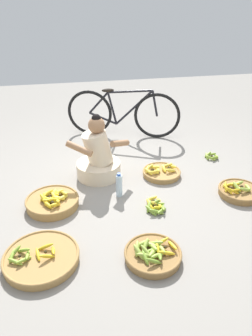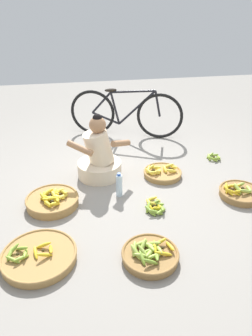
# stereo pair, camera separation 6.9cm
# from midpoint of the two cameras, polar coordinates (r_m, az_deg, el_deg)

# --- Properties ---
(ground_plane) EXTENTS (10.00, 10.00, 0.00)m
(ground_plane) POSITION_cam_midpoint_polar(r_m,az_deg,el_deg) (3.55, -1.22, -3.42)
(ground_plane) COLOR gray
(vendor_woman_front) EXTENTS (0.74, 0.52, 0.77)m
(vendor_woman_front) POSITION_cam_midpoint_polar(r_m,az_deg,el_deg) (3.65, -5.65, 1.91)
(vendor_woman_front) COLOR beige
(vendor_woman_front) RESTS_ON ground
(bicycle_leaning) EXTENTS (1.62, 0.63, 0.73)m
(bicycle_leaning) POSITION_cam_midpoint_polar(r_m,az_deg,el_deg) (4.73, -1.04, 9.95)
(bicycle_leaning) COLOR black
(bicycle_leaning) RESTS_ON ground
(banana_basket_near_bicycle) EXTENTS (0.62, 0.62, 0.13)m
(banana_basket_near_bicycle) POSITION_cam_midpoint_polar(r_m,az_deg,el_deg) (2.73, -16.01, -15.46)
(banana_basket_near_bicycle) COLOR #A87F47
(banana_basket_near_bicycle) RESTS_ON ground
(banana_basket_mid_right) EXTENTS (0.46, 0.46, 0.15)m
(banana_basket_mid_right) POSITION_cam_midpoint_polar(r_m,az_deg,el_deg) (3.59, 19.49, -3.98)
(banana_basket_mid_right) COLOR olive
(banana_basket_mid_right) RESTS_ON ground
(banana_basket_back_center) EXTENTS (0.48, 0.48, 0.15)m
(banana_basket_back_center) POSITION_cam_midpoint_polar(r_m,az_deg,el_deg) (2.65, 4.13, -15.40)
(banana_basket_back_center) COLOR olive
(banana_basket_back_center) RESTS_ON ground
(banana_basket_front_left) EXTENTS (0.46, 0.46, 0.13)m
(banana_basket_front_left) POSITION_cam_midpoint_polar(r_m,az_deg,el_deg) (3.77, 5.94, -0.76)
(banana_basket_front_left) COLOR #A87F47
(banana_basket_front_left) RESTS_ON ground
(banana_basket_back_right) EXTENTS (0.54, 0.54, 0.17)m
(banana_basket_back_right) POSITION_cam_midpoint_polar(r_m,az_deg,el_deg) (3.30, -13.87, -5.94)
(banana_basket_back_right) COLOR #A87F47
(banana_basket_back_right) RESTS_ON ground
(loose_bananas_back_left) EXTENTS (0.20, 0.21, 0.08)m
(loose_bananas_back_left) POSITION_cam_midpoint_polar(r_m,az_deg,el_deg) (4.30, 14.90, 2.12)
(loose_bananas_back_left) COLOR #8CAD38
(loose_bananas_back_left) RESTS_ON ground
(loose_bananas_near_vendor) EXTENTS (0.24, 0.31, 0.09)m
(loose_bananas_near_vendor) POSITION_cam_midpoint_polar(r_m,az_deg,el_deg) (3.20, 4.72, -6.87)
(loose_bananas_near_vendor) COLOR olive
(loose_bananas_near_vendor) RESTS_ON ground
(water_bottle) EXTENTS (0.07, 0.07, 0.28)m
(water_bottle) POSITION_cam_midpoint_polar(r_m,az_deg,el_deg) (3.33, -1.86, -3.18)
(water_bottle) COLOR silver
(water_bottle) RESTS_ON ground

